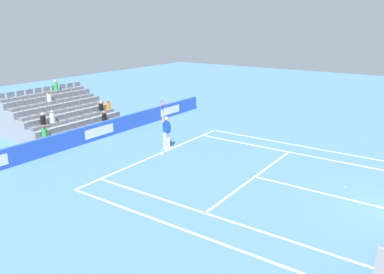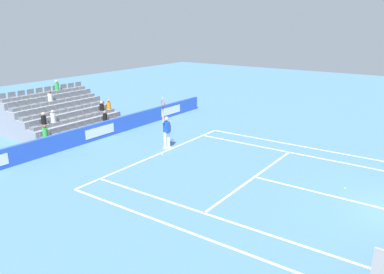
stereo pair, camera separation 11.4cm
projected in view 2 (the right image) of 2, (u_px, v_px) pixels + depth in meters
line_baseline at (160, 153)px, 19.93m from camera, size 10.97×0.10×0.01m
line_service at (255, 177)px, 16.91m from camera, size 8.23×0.10×0.01m
line_centre_service at (327, 195)px, 15.15m from camera, size 0.10×6.40×0.01m
line_singles_sideline_left at (215, 217)px, 13.43m from camera, size 0.10×11.89×0.01m
line_singles_sideline_right at (297, 154)px, 19.88m from camera, size 0.10×11.89×0.01m
line_doubles_sideline_left at (193, 233)px, 12.36m from camera, size 0.10×11.89×0.01m
line_doubles_sideline_right at (306, 147)px, 20.95m from camera, size 0.10×11.89×0.01m
line_centre_mark at (161, 154)px, 19.87m from camera, size 0.10×0.20×0.01m
sponsor_barrier at (99, 131)px, 22.35m from camera, size 20.25×0.22×0.96m
tennis_player at (167, 131)px, 20.50m from camera, size 0.51×0.40×2.85m
stadium_stand at (60, 117)px, 24.21m from camera, size 6.20×4.75×2.98m
loose_tennis_ball at (345, 188)px, 15.65m from camera, size 0.07×0.07×0.07m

